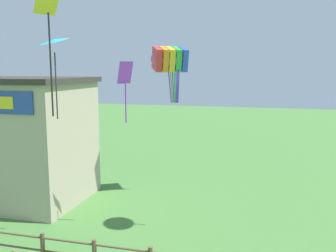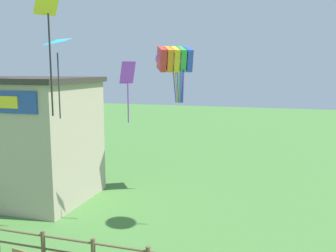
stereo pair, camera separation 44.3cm
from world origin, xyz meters
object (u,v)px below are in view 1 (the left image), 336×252
object	(u,v)px
kite_cyan_delta	(54,43)
kite_purple_streamer	(125,81)
seaside_building	(11,139)
kite_rainbow_parafoil	(170,59)
kite_yellow_diamond	(49,24)

from	to	relation	value
kite_cyan_delta	kite_purple_streamer	xyz separation A→B (m)	(2.12, 1.46, -1.36)
seaside_building	kite_cyan_delta	bearing A→B (deg)	-33.51
seaside_building	kite_rainbow_parafoil	bearing A→B (deg)	23.89
kite_cyan_delta	kite_purple_streamer	bearing A→B (deg)	34.44
kite_purple_streamer	kite_yellow_diamond	bearing A→B (deg)	-100.65
kite_rainbow_parafoil	kite_purple_streamer	bearing A→B (deg)	-97.77
seaside_building	kite_rainbow_parafoil	distance (m)	8.51
kite_rainbow_parafoil	kite_cyan_delta	distance (m)	6.53
kite_rainbow_parafoil	kite_cyan_delta	bearing A→B (deg)	-114.80
kite_rainbow_parafoil	kite_yellow_diamond	bearing A→B (deg)	-99.13
kite_rainbow_parafoil	kite_purple_streamer	distance (m)	4.59
kite_cyan_delta	kite_purple_streamer	world-z (taller)	kite_cyan_delta
seaside_building	kite_purple_streamer	size ratio (longest dim) A/B	3.02
kite_cyan_delta	kite_rainbow_parafoil	bearing A→B (deg)	65.20
kite_cyan_delta	kite_purple_streamer	size ratio (longest dim) A/B	1.28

